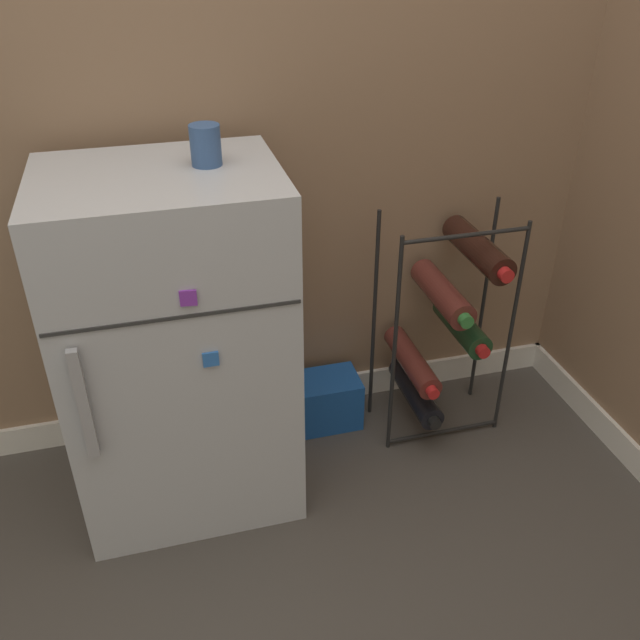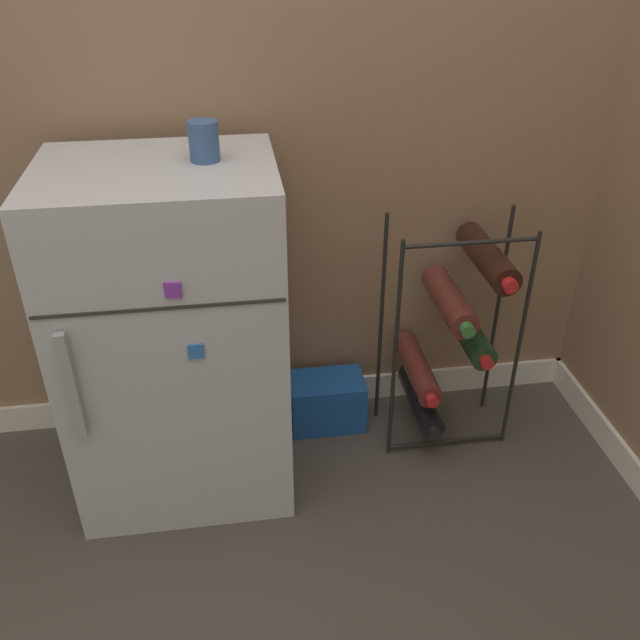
% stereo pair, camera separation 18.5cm
% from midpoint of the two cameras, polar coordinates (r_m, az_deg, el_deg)
% --- Properties ---
extents(ground_plane, '(14.00, 14.00, 0.00)m').
position_cam_midpoint_polar(ground_plane, '(1.86, -3.05, -18.87)').
color(ground_plane, '#423D38').
extents(mini_fridge, '(0.56, 0.47, 0.93)m').
position_cam_midpoint_polar(mini_fridge, '(1.79, -14.80, -2.46)').
color(mini_fridge, '#B7BABF').
rests_on(mini_fridge, ground_plane).
extents(wine_rack, '(0.38, 0.33, 0.71)m').
position_cam_midpoint_polar(wine_rack, '(2.03, 7.78, -0.25)').
color(wine_rack, black).
rests_on(wine_rack, ground_plane).
extents(soda_box, '(0.23, 0.15, 0.17)m').
position_cam_midpoint_polar(soda_box, '(2.17, -2.27, -6.92)').
color(soda_box, '#194C9E').
rests_on(soda_box, ground_plane).
extents(fridge_top_cup, '(0.07, 0.07, 0.09)m').
position_cam_midpoint_polar(fridge_top_cup, '(1.59, -13.02, 14.09)').
color(fridge_top_cup, '#335184').
rests_on(fridge_top_cup, mini_fridge).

